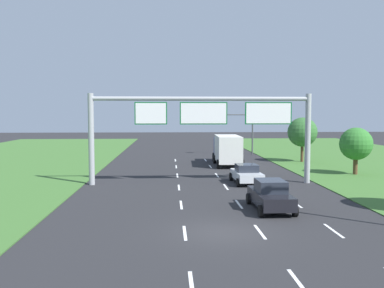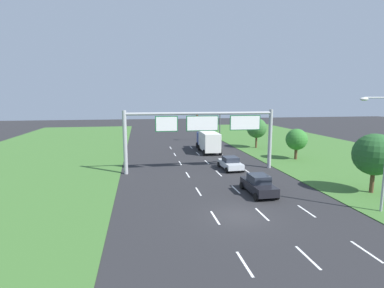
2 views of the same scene
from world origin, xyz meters
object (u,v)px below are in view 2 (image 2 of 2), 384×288
(car_near_red, at_px, (231,163))
(sign_gantry, at_px, (204,128))
(street_lamp, at_px, (383,144))
(roadside_tree_mid, at_px, (297,139))
(car_lead_silver, at_px, (259,185))
(roadside_tree_far, at_px, (257,128))
(box_truck, at_px, (208,141))
(roadside_tree_near, at_px, (375,155))
(traffic_light_mast, at_px, (210,121))

(car_near_red, relative_size, sign_gantry, 0.24)
(street_lamp, bearing_deg, roadside_tree_mid, 78.27)
(car_lead_silver, relative_size, sign_gantry, 0.26)
(sign_gantry, height_order, roadside_tree_mid, sign_gantry)
(roadside_tree_far, bearing_deg, box_truck, -168.01)
(street_lamp, xyz_separation_m, roadside_tree_far, (2.15, 28.44, -1.73))
(car_lead_silver, bearing_deg, sign_gantry, 107.32)
(box_truck, height_order, sign_gantry, sign_gantry)
(roadside_tree_near, bearing_deg, street_lamp, -126.96)
(street_lamp, distance_m, roadside_tree_mid, 19.13)
(roadside_tree_near, distance_m, roadside_tree_mid, 14.62)
(roadside_tree_far, bearing_deg, roadside_tree_near, -87.94)
(box_truck, bearing_deg, car_lead_silver, -89.32)
(car_near_red, height_order, car_lead_silver, car_lead_silver)
(car_near_red, height_order, street_lamp, street_lamp)
(car_lead_silver, height_order, roadside_tree_mid, roadside_tree_mid)
(roadside_tree_near, height_order, roadside_tree_far, roadside_tree_near)
(sign_gantry, bearing_deg, roadside_tree_mid, 16.04)
(car_near_red, distance_m, roadside_tree_mid, 11.34)
(box_truck, relative_size, sign_gantry, 0.47)
(car_near_red, distance_m, traffic_light_mast, 23.26)
(car_near_red, bearing_deg, sign_gantry, 178.39)
(car_lead_silver, xyz_separation_m, roadside_tree_mid, (10.75, 13.05, 1.93))
(car_near_red, relative_size, box_truck, 0.51)
(car_lead_silver, bearing_deg, roadside_tree_far, 67.81)
(roadside_tree_mid, bearing_deg, sign_gantry, -163.96)
(sign_gantry, xyz_separation_m, roadside_tree_near, (12.86, -10.63, -1.49))
(car_near_red, relative_size, roadside_tree_far, 0.83)
(car_near_red, xyz_separation_m, car_lead_silver, (-0.30, -9.12, 0.08))
(sign_gantry, bearing_deg, roadside_tree_near, -39.58)
(traffic_light_mast, height_order, street_lamp, street_lamp)
(roadside_tree_near, xyz_separation_m, roadside_tree_mid, (0.84, 14.57, -0.71))
(car_near_red, relative_size, traffic_light_mast, 0.74)
(roadside_tree_near, bearing_deg, roadside_tree_far, 92.06)
(sign_gantry, relative_size, traffic_light_mast, 3.08)
(car_near_red, bearing_deg, street_lamp, -67.63)
(roadside_tree_near, bearing_deg, sign_gantry, 140.42)
(car_near_red, height_order, roadside_tree_mid, roadside_tree_mid)
(box_truck, xyz_separation_m, traffic_light_mast, (2.92, 10.93, 2.16))
(traffic_light_mast, bearing_deg, roadside_tree_near, -78.82)
(roadside_tree_mid, distance_m, roadside_tree_far, 10.01)
(car_near_red, distance_m, street_lamp, 16.65)
(traffic_light_mast, height_order, roadside_tree_far, traffic_light_mast)
(traffic_light_mast, xyz_separation_m, roadside_tree_near, (6.62, -33.50, -0.40))
(roadside_tree_mid, relative_size, roadside_tree_far, 0.84)
(traffic_light_mast, distance_m, roadside_tree_mid, 20.38)
(street_lamp, relative_size, roadside_tree_mid, 2.01)
(box_truck, bearing_deg, traffic_light_mast, 76.69)
(sign_gantry, distance_m, roadside_tree_mid, 14.42)
(box_truck, relative_size, roadside_tree_far, 1.63)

